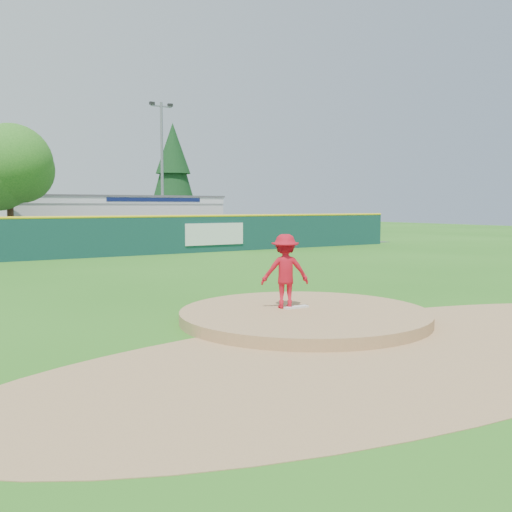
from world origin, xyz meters
TOP-DOWN VIEW (x-y plane):
  - ground at (0.00, 0.00)m, footprint 120.00×120.00m
  - pitchers_mound at (0.00, 0.00)m, footprint 5.50×5.50m
  - pitching_rubber at (0.00, 0.30)m, footprint 0.60×0.15m
  - infield_dirt_arc at (0.00, -3.00)m, footprint 15.40×15.40m
  - parking_lot at (0.00, 27.00)m, footprint 44.00×16.00m
  - pitcher at (-0.20, 0.46)m, footprint 1.23×1.01m
  - pool_building_grp at (6.00, 31.99)m, footprint 15.20×8.20m
  - fence_banners at (-1.48, 17.92)m, footprint 21.30×0.04m
  - outfield_fence at (0.00, 18.00)m, footprint 40.00×0.14m
  - deciduous_tree at (-2.00, 25.00)m, footprint 5.60×5.60m
  - conifer_tree at (13.00, 36.00)m, footprint 4.40×4.40m
  - light_pole_right at (9.00, 29.00)m, footprint 1.75×0.25m

SIDE VIEW (x-z plane):
  - ground at x=0.00m, z-range 0.00..0.00m
  - pitchers_mound at x=0.00m, z-range -0.25..0.25m
  - infield_dirt_arc at x=0.00m, z-range 0.00..0.01m
  - parking_lot at x=0.00m, z-range 0.00..0.02m
  - pitching_rubber at x=0.00m, z-range 0.25..0.29m
  - fence_banners at x=-1.48m, z-range 0.40..1.60m
  - pitcher at x=-0.20m, z-range 0.25..1.91m
  - outfield_fence at x=0.00m, z-range 0.05..2.12m
  - pool_building_grp at x=6.00m, z-range 0.01..3.32m
  - deciduous_tree at x=-2.00m, z-range 0.87..8.23m
  - conifer_tree at x=13.00m, z-range 0.79..10.29m
  - light_pole_right at x=9.00m, z-range 0.54..10.54m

